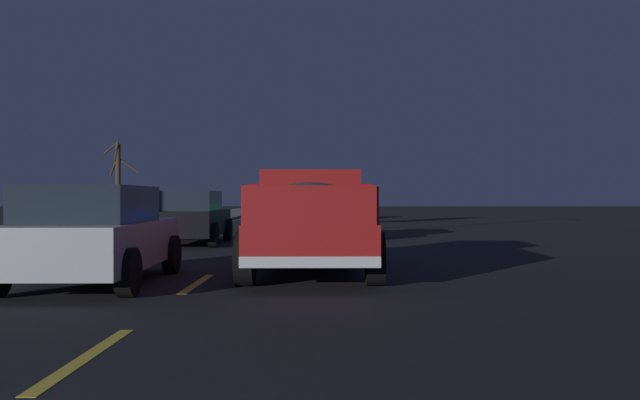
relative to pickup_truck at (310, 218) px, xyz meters
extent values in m
plane|color=black|center=(16.13, 1.75, -0.98)|extent=(144.00, 144.00, 0.00)
cube|color=gray|center=(16.13, 7.45, -0.92)|extent=(108.00, 4.00, 0.12)
cube|color=#1E3819|center=(16.13, 12.45, -0.98)|extent=(108.00, 6.00, 0.01)
cube|color=yellow|center=(-6.61, 1.75, -0.98)|extent=(2.40, 0.14, 0.01)
cube|color=yellow|center=(-1.58, 1.75, -0.98)|extent=(2.40, 0.14, 0.01)
cube|color=yellow|center=(4.07, 1.75, -0.98)|extent=(2.40, 0.14, 0.01)
cube|color=yellow|center=(9.69, 1.75, -0.98)|extent=(2.40, 0.14, 0.01)
cube|color=yellow|center=(16.62, 1.75, -0.98)|extent=(2.40, 0.14, 0.01)
cube|color=yellow|center=(23.05, 1.75, -0.98)|extent=(2.40, 0.14, 0.01)
cube|color=yellow|center=(28.19, 1.75, -0.98)|extent=(2.40, 0.14, 0.01)
cube|color=yellow|center=(34.94, 1.75, -0.98)|extent=(2.40, 0.14, 0.01)
cube|color=yellow|center=(41.88, 1.75, -0.98)|extent=(2.40, 0.14, 0.01)
cube|color=yellow|center=(48.12, 1.75, -0.98)|extent=(2.40, 0.14, 0.01)
cube|color=yellow|center=(54.77, 1.75, -0.98)|extent=(2.40, 0.14, 0.01)
cube|color=yellow|center=(61.19, 1.75, -0.98)|extent=(2.40, 0.14, 0.01)
cube|color=yellow|center=(66.50, 1.75, -0.98)|extent=(2.40, 0.14, 0.01)
cube|color=silver|center=(16.13, 5.15, -0.98)|extent=(108.00, 0.14, 0.01)
cube|color=maroon|center=(-0.06, 0.00, -0.31)|extent=(5.45, 2.13, 0.60)
cube|color=maroon|center=(1.13, 0.03, 0.44)|extent=(2.20, 1.89, 0.90)
cube|color=#1E2833|center=(0.08, 0.00, 0.49)|extent=(0.07, 1.44, 0.50)
cube|color=maroon|center=(-1.16, 0.91, 0.27)|extent=(3.03, 0.15, 0.56)
cube|color=maroon|center=(-1.12, -0.97, 0.27)|extent=(3.03, 0.15, 0.56)
cube|color=maroon|center=(-2.72, -0.06, 0.27)|extent=(0.12, 1.88, 0.56)
cube|color=silver|center=(-2.72, -0.06, -0.53)|extent=(0.17, 2.00, 0.16)
cube|color=red|center=(-2.73, 0.74, 0.47)|extent=(0.06, 0.14, 0.20)
cube|color=red|center=(-2.69, -0.86, 0.47)|extent=(0.06, 0.14, 0.20)
ellipsoid|color=#4C422D|center=(-1.14, -0.03, 0.31)|extent=(2.63, 1.58, 0.64)
sphere|color=silver|center=(-0.65, 0.34, 0.17)|extent=(0.40, 0.40, 0.40)
sphere|color=beige|center=(-1.73, -0.34, 0.15)|extent=(0.34, 0.34, 0.34)
cylinder|color=black|center=(1.70, 1.04, -0.56)|extent=(0.84, 0.28, 0.84)
cylinder|color=black|center=(1.75, -0.96, -0.56)|extent=(0.84, 0.28, 0.84)
cylinder|color=black|center=(-1.86, 0.96, -0.56)|extent=(0.84, 0.28, 0.84)
cylinder|color=black|center=(-1.82, -1.04, -0.56)|extent=(0.84, 0.28, 0.84)
cube|color=#B2B5BA|center=(-1.62, 3.35, -0.35)|extent=(4.45, 1.92, 0.70)
cube|color=#1E2833|center=(-1.87, 3.34, 0.28)|extent=(2.50, 1.65, 0.56)
cylinder|color=black|center=(-0.15, 4.29, -0.64)|extent=(0.68, 0.22, 0.68)
cylinder|color=black|center=(-0.10, 2.49, -0.64)|extent=(0.68, 0.22, 0.68)
cylinder|color=black|center=(-3.10, 2.41, -0.64)|extent=(0.68, 0.22, 0.68)
cube|color=red|center=(-3.77, 3.29, -0.30)|extent=(0.12, 1.51, 0.10)
cube|color=black|center=(7.63, 3.68, -0.35)|extent=(4.43, 1.86, 0.70)
cube|color=#1E2833|center=(7.38, 3.68, 0.28)|extent=(2.49, 1.62, 0.56)
cylinder|color=black|center=(9.12, 4.61, -0.64)|extent=(0.68, 0.22, 0.68)
cylinder|color=black|center=(9.14, 2.81, -0.64)|extent=(0.68, 0.22, 0.68)
cylinder|color=black|center=(6.12, 4.56, -0.64)|extent=(0.68, 0.22, 0.68)
cylinder|color=black|center=(6.15, 2.76, -0.64)|extent=(0.68, 0.22, 0.68)
cube|color=red|center=(5.48, 3.65, -0.30)|extent=(0.10, 1.51, 0.10)
cube|color=#14592D|center=(30.10, -0.22, -0.35)|extent=(4.45, 1.93, 0.70)
cube|color=#1E2833|center=(29.85, -0.23, 0.28)|extent=(2.51, 1.65, 0.56)
cylinder|color=black|center=(31.57, 0.72, -0.64)|extent=(0.68, 0.22, 0.68)
cylinder|color=black|center=(31.62, -1.08, -0.64)|extent=(0.68, 0.22, 0.68)
cylinder|color=black|center=(28.58, 0.64, -0.64)|extent=(0.68, 0.22, 0.68)
cylinder|color=black|center=(28.63, -1.16, -0.64)|extent=(0.68, 0.22, 0.68)
cube|color=red|center=(27.95, -0.28, -0.30)|extent=(0.12, 1.51, 0.10)
cube|color=navy|center=(10.19, -0.09, -0.35)|extent=(4.43, 1.86, 0.70)
cube|color=#1E2833|center=(9.94, -0.09, 0.28)|extent=(2.49, 1.62, 0.56)
cylinder|color=black|center=(11.68, 0.83, -0.64)|extent=(0.68, 0.22, 0.68)
cylinder|color=black|center=(11.70, -0.97, -0.64)|extent=(0.68, 0.22, 0.68)
cylinder|color=black|center=(8.69, 0.79, -0.64)|extent=(0.68, 0.22, 0.68)
cylinder|color=black|center=(8.71, -1.01, -0.64)|extent=(0.68, 0.22, 0.68)
cube|color=red|center=(8.04, -0.12, -0.30)|extent=(0.10, 1.51, 0.10)
cylinder|color=#423323|center=(25.73, 11.26, 1.17)|extent=(0.28, 0.28, 4.30)
cylinder|color=#423323|center=(25.27, 11.22, 2.84)|extent=(1.01, 0.20, 1.16)
cylinder|color=#423323|center=(25.80, 10.70, 2.12)|extent=(0.20, 1.19, 0.89)
cylinder|color=#423323|center=(25.98, 11.55, 2.15)|extent=(0.57, 0.67, 1.24)
cylinder|color=#423323|center=(25.81, 11.65, 3.12)|extent=(0.22, 0.84, 0.72)
camera|label=1|loc=(-12.52, -0.31, 0.39)|focal=39.04mm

